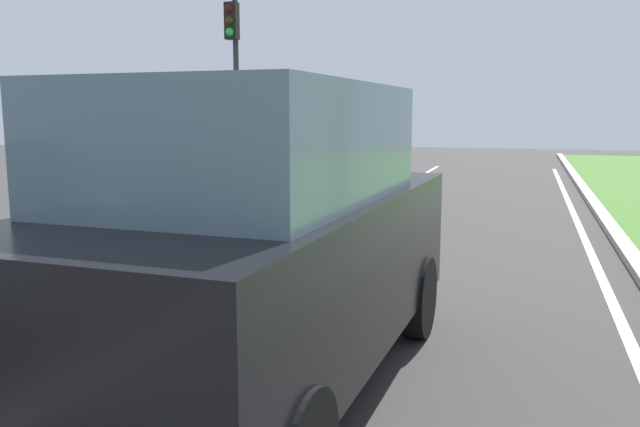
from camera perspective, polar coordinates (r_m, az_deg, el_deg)
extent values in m
plane|color=#383533|center=(10.06, 2.28, -3.06)|extent=(60.00, 60.00, 0.00)
cube|color=silver|center=(10.26, -1.50, -2.80)|extent=(0.12, 32.00, 0.01)
cube|color=silver|center=(9.76, 23.15, -4.14)|extent=(0.12, 32.00, 0.01)
cube|color=#9E9B93|center=(9.81, 26.08, -3.93)|extent=(0.24, 48.00, 0.12)
cube|color=black|center=(4.85, -5.07, -4.90)|extent=(2.07, 4.57, 1.10)
cube|color=slate|center=(4.58, -6.03, 6.30)|extent=(1.80, 2.76, 0.80)
cylinder|color=black|center=(6.69, -6.27, -5.91)|extent=(0.25, 0.77, 0.76)
cylinder|color=black|center=(6.14, 8.65, -7.30)|extent=(0.25, 0.77, 0.76)
cylinder|color=black|center=(4.32, -25.15, -15.22)|extent=(0.25, 0.77, 0.76)
cube|color=navy|center=(11.07, -9.03, 1.61)|extent=(1.77, 3.76, 0.80)
cube|color=slate|center=(10.78, -9.77, 5.35)|extent=(1.55, 1.95, 0.68)
cylinder|color=black|center=(12.58, -9.24, 0.63)|extent=(0.24, 0.61, 0.60)
cylinder|color=black|center=(11.92, -2.89, 0.28)|extent=(0.24, 0.61, 0.60)
cylinder|color=black|center=(10.48, -15.92, -1.24)|extent=(0.24, 0.61, 0.60)
cylinder|color=black|center=(9.68, -8.65, -1.82)|extent=(0.24, 0.61, 0.60)
cylinder|color=#2D2D2D|center=(16.93, -7.36, 10.08)|extent=(0.14, 0.14, 4.91)
cube|color=black|center=(16.90, -7.79, 16.48)|extent=(0.32, 0.24, 0.90)
sphere|color=#3F0F0F|center=(16.82, -8.01, 17.48)|extent=(0.20, 0.20, 0.20)
sphere|color=#382B0C|center=(16.78, -7.99, 16.53)|extent=(0.20, 0.20, 0.20)
sphere|color=green|center=(16.75, -7.97, 15.58)|extent=(0.20, 0.20, 0.20)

